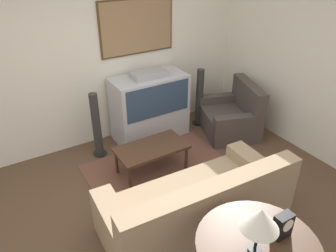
{
  "coord_description": "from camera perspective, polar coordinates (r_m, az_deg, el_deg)",
  "views": [
    {
      "loc": [
        -1.47,
        -2.46,
        2.91
      ],
      "look_at": [
        0.49,
        0.75,
        0.75
      ],
      "focal_mm": 35.0,
      "sensor_mm": 36.0,
      "label": 1
    }
  ],
  "objects": [
    {
      "name": "area_rug",
      "position": [
        4.74,
        -1.09,
        -7.93
      ],
      "size": [
        1.99,
        1.49,
        0.01
      ],
      "color": "brown",
      "rests_on": "ground_plane"
    },
    {
      "name": "mantel_clock",
      "position": [
        2.91,
        19.36,
        -16.04
      ],
      "size": [
        0.16,
        0.1,
        0.22
      ],
      "color": "black",
      "rests_on": "console_table"
    },
    {
      "name": "table_lamp",
      "position": [
        2.58,
        15.8,
        -15.41
      ],
      "size": [
        0.3,
        0.3,
        0.43
      ],
      "color": "black",
      "rests_on": "console_table"
    },
    {
      "name": "coffee_table",
      "position": [
        4.53,
        -2.93,
        -4.13
      ],
      "size": [
        0.97,
        0.53,
        0.43
      ],
      "color": "#472D1E",
      "rests_on": "ground_plane"
    },
    {
      "name": "speaker_tower_left",
      "position": [
        4.96,
        -12.31,
        -0.16
      ],
      "size": [
        0.21,
        0.21,
        1.02
      ],
      "color": "black",
      "rests_on": "ground_plane"
    },
    {
      "name": "speaker_tower_right",
      "position": [
        5.74,
        5.47,
        4.73
      ],
      "size": [
        0.21,
        0.21,
        1.02
      ],
      "color": "black",
      "rests_on": "ground_plane"
    },
    {
      "name": "console_table",
      "position": [
        2.92,
        15.33,
        -20.25
      ],
      "size": [
        1.01,
        1.01,
        0.79
      ],
      "color": "#472D1E",
      "rests_on": "ground_plane"
    },
    {
      "name": "armchair",
      "position": [
        5.65,
        11.0,
        1.52
      ],
      "size": [
        1.09,
        1.19,
        0.87
      ],
      "rotation": [
        0.0,
        0.0,
        -1.91
      ],
      "color": "#473D38",
      "rests_on": "ground_plane"
    },
    {
      "name": "tv",
      "position": [
        5.31,
        -3.18,
        3.37
      ],
      "size": [
        1.19,
        0.59,
        1.15
      ],
      "color": "#B7B7BC",
      "rests_on": "ground_plane"
    },
    {
      "name": "wall_back",
      "position": [
        5.06,
        -13.07,
        11.25
      ],
      "size": [
        12.0,
        0.1,
        2.7
      ],
      "color": "silver",
      "rests_on": "ground_plane"
    },
    {
      "name": "ground_plane",
      "position": [
        4.08,
        -0.36,
        -15.61
      ],
      "size": [
        12.0,
        12.0,
        0.0
      ],
      "primitive_type": "plane",
      "color": "brown"
    },
    {
      "name": "couch",
      "position": [
        3.78,
        5.11,
        -13.99
      ],
      "size": [
        2.13,
        1.06,
        0.86
      ],
      "rotation": [
        0.0,
        0.0,
        3.09
      ],
      "color": "#9E8466",
      "rests_on": "ground_plane"
    },
    {
      "name": "wall_right",
      "position": [
        5.03,
        26.52,
        8.64
      ],
      "size": [
        0.06,
        12.0,
        2.7
      ],
      "color": "silver",
      "rests_on": "ground_plane"
    }
  ]
}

